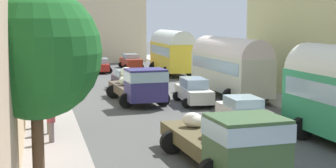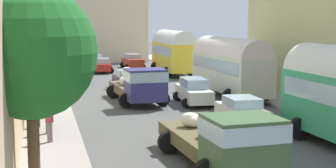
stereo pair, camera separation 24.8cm
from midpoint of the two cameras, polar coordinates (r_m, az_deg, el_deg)
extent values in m
plane|color=#4C4C4B|center=(37.17, -2.24, -0.73)|extent=(154.00, 154.00, 0.00)
cube|color=gray|center=(36.35, -13.49, -1.01)|extent=(2.50, 70.00, 0.14)
cube|color=#979792|center=(39.30, 8.15, -0.25)|extent=(2.50, 70.00, 0.14)
cube|color=#C8C486|center=(36.19, 17.50, 7.21)|extent=(5.65, 12.40, 10.71)
cube|color=beige|center=(64.27, -7.54, 8.29)|extent=(10.58, 7.46, 12.57)
cylinder|color=black|center=(22.72, 15.29, -5.01)|extent=(1.00, 0.35, 1.00)
cube|color=beige|center=(34.03, 7.33, 1.37)|extent=(2.65, 8.91, 2.44)
cylinder|color=silver|center=(33.93, 7.36, 3.42)|extent=(2.60, 8.73, 2.29)
cube|color=#99B7C6|center=(33.98, 7.34, 2.27)|extent=(2.67, 8.21, 0.78)
cylinder|color=black|center=(36.28, 3.95, -0.15)|extent=(1.00, 0.35, 1.00)
cylinder|color=black|center=(37.11, 7.17, -0.02)|extent=(1.00, 0.35, 1.00)
cylinder|color=black|center=(31.26, 7.44, -1.43)|extent=(1.00, 0.35, 1.00)
cylinder|color=black|center=(32.22, 11.06, -1.24)|extent=(1.00, 0.35, 1.00)
cube|color=yellow|center=(47.96, 0.76, 3.26)|extent=(2.62, 8.70, 2.54)
cylinder|color=silver|center=(47.89, 0.76, 4.77)|extent=(2.57, 8.52, 2.42)
cube|color=#99B7C6|center=(47.92, 0.76, 3.92)|extent=(2.66, 8.00, 0.81)
cylinder|color=black|center=(50.41, -1.28, 2.01)|extent=(1.00, 0.35, 1.00)
cylinder|color=black|center=(50.95, 1.30, 2.07)|extent=(1.00, 0.35, 1.00)
cylinder|color=black|center=(45.20, 0.14, 1.38)|extent=(1.00, 0.35, 1.00)
cylinder|color=black|center=(45.80, 3.00, 1.45)|extent=(1.00, 0.35, 1.00)
cube|color=#375531|center=(16.06, 9.05, -6.90)|extent=(2.35, 2.15, 1.79)
cube|color=#99B7C6|center=(15.94, 9.08, -5.15)|extent=(2.39, 2.24, 0.57)
cube|color=brown|center=(19.26, 4.49, -6.31)|extent=(2.47, 4.94, 0.55)
ellipsoid|color=beige|center=(19.94, 3.30, -4.23)|extent=(0.89, 1.00, 0.53)
ellipsoid|color=silver|center=(19.93, 2.92, -4.13)|extent=(0.98, 0.88, 0.60)
ellipsoid|color=beige|center=(18.15, 5.15, -5.43)|extent=(0.76, 0.96, 0.53)
ellipsoid|color=beige|center=(17.72, 7.00, -4.83)|extent=(0.98, 1.01, 0.46)
ellipsoid|color=beige|center=(17.62, 6.11, -4.65)|extent=(0.81, 1.01, 0.52)
cylinder|color=black|center=(16.96, 12.18, -9.34)|extent=(0.90, 0.31, 0.90)
cylinder|color=black|center=(20.53, 6.54, -6.26)|extent=(0.90, 0.32, 0.90)
cylinder|color=black|center=(19.76, 0.49, -6.75)|extent=(0.90, 0.32, 0.90)
cube|color=navy|center=(29.61, -2.38, -0.10)|extent=(2.37, 2.00, 1.91)
cube|color=#99B7C6|center=(29.54, -2.38, 0.93)|extent=(2.42, 2.07, 0.61)
cube|color=brown|center=(32.95, -3.89, -0.53)|extent=(2.53, 5.01, 0.55)
ellipsoid|color=beige|center=(31.82, -3.06, 0.09)|extent=(1.20, 1.12, 0.44)
ellipsoid|color=silver|center=(32.60, -4.74, 0.38)|extent=(1.15, 1.12, 0.59)
ellipsoid|color=beige|center=(34.19, -4.72, 0.64)|extent=(0.80, 0.62, 0.50)
ellipsoid|color=beige|center=(33.88, -4.60, 1.28)|extent=(0.90, 1.08, 0.55)
ellipsoid|color=beige|center=(33.07, -3.48, 0.96)|extent=(0.67, 0.87, 0.47)
ellipsoid|color=beige|center=(32.30, -3.81, 0.82)|extent=(1.08, 1.13, 0.48)
ellipsoid|color=beige|center=(33.83, -4.56, 1.59)|extent=(0.87, 1.00, 0.45)
cylinder|color=black|center=(30.29, -0.41, -1.75)|extent=(0.90, 0.31, 0.90)
cylinder|color=black|center=(29.72, -4.61, -1.95)|extent=(0.90, 0.31, 0.90)
cylinder|color=black|center=(34.15, -2.40, -0.70)|extent=(0.90, 0.31, 0.90)
cylinder|color=black|center=(33.65, -6.14, -0.86)|extent=(0.90, 0.31, 0.90)
cube|color=#2D1A26|center=(37.81, -4.49, 0.33)|extent=(1.89, 3.85, 0.69)
cube|color=#95B3C6|center=(37.74, -4.50, 1.25)|extent=(1.62, 2.02, 0.54)
cylinder|color=black|center=(36.90, -2.77, -0.33)|extent=(0.60, 0.21, 0.60)
cylinder|color=black|center=(36.53, -5.46, -0.43)|extent=(0.60, 0.21, 0.60)
cylinder|color=black|center=(39.17, -3.57, 0.12)|extent=(0.60, 0.21, 0.60)
cylinder|color=black|center=(38.83, -6.11, 0.03)|extent=(0.60, 0.21, 0.60)
cube|color=#AD251E|center=(49.87, -7.53, 2.02)|extent=(2.00, 3.75, 0.69)
cube|color=#9BB7C8|center=(49.81, -7.54, 2.69)|extent=(1.66, 2.00, 0.48)
cylinder|color=black|center=(48.82, -6.46, 1.55)|extent=(0.60, 0.21, 0.60)
cylinder|color=black|center=(48.75, -8.48, 1.51)|extent=(0.60, 0.21, 0.60)
cylinder|color=black|center=(51.05, -6.61, 1.80)|extent=(0.60, 0.21, 0.60)
cylinder|color=black|center=(50.99, -8.54, 1.76)|extent=(0.60, 0.21, 0.60)
cube|color=silver|center=(55.84, -8.40, 2.59)|extent=(1.92, 4.47, 0.70)
cube|color=#9BB0D2|center=(55.79, -8.42, 3.18)|extent=(1.61, 2.36, 0.47)
cylinder|color=black|center=(54.67, -7.30, 2.17)|extent=(0.60, 0.21, 0.60)
cylinder|color=black|center=(54.40, -9.05, 2.11)|extent=(0.60, 0.21, 0.60)
cylinder|color=black|center=(57.34, -7.78, 2.40)|extent=(0.60, 0.21, 0.60)
cylinder|color=black|center=(57.08, -9.45, 2.35)|extent=(0.60, 0.21, 0.60)
cube|color=silver|center=(24.32, 8.80, -3.56)|extent=(1.79, 3.70, 0.84)
cube|color=#A4C2D0|center=(24.20, 8.83, -2.05)|extent=(1.52, 1.95, 0.47)
cylinder|color=black|center=(25.17, 6.12, -4.04)|extent=(0.60, 0.21, 0.60)
cylinder|color=black|center=(25.72, 9.61, -3.85)|extent=(0.60, 0.21, 0.60)
cylinder|color=black|center=(23.08, 7.87, -5.12)|extent=(0.60, 0.21, 0.60)
cylinder|color=black|center=(23.68, 11.62, -4.88)|extent=(0.60, 0.21, 0.60)
cube|color=silver|center=(31.11, 3.21, -1.13)|extent=(1.80, 4.49, 0.78)
cube|color=#93ACC6|center=(31.02, 3.22, 0.13)|extent=(1.48, 2.37, 0.60)
cylinder|color=black|center=(32.31, 1.32, -1.44)|extent=(0.60, 0.21, 0.60)
cylinder|color=black|center=(32.66, 3.93, -1.36)|extent=(0.60, 0.21, 0.60)
cylinder|color=black|center=(29.68, 2.41, -2.24)|extent=(0.60, 0.21, 0.60)
cylinder|color=black|center=(30.06, 5.23, -2.14)|extent=(0.60, 0.21, 0.60)
cube|color=#AD3623|center=(53.67, -3.98, 2.53)|extent=(1.80, 4.31, 0.84)
cube|color=#9DACC1|center=(53.62, -3.98, 3.23)|extent=(1.53, 2.26, 0.48)
cylinder|color=black|center=(54.82, -5.11, 2.21)|extent=(0.60, 0.21, 0.60)
cylinder|color=black|center=(55.16, -3.44, 2.26)|extent=(0.60, 0.21, 0.60)
cylinder|color=black|center=(52.25, -4.54, 1.96)|extent=(0.60, 0.21, 0.60)
cylinder|color=black|center=(52.61, -2.79, 2.01)|extent=(0.60, 0.21, 0.60)
cylinder|color=slate|center=(23.29, -13.32, -5.72)|extent=(0.19, 0.19, 0.14)
cylinder|color=slate|center=(23.19, -13.36, -4.52)|extent=(0.24, 0.24, 0.86)
cylinder|color=#964428|center=(23.05, -13.41, -2.80)|extent=(0.37, 0.37, 0.56)
sphere|color=tan|center=(22.99, -13.44, -1.83)|extent=(0.23, 0.23, 0.23)
cylinder|color=#54533E|center=(35.17, -14.40, -1.32)|extent=(0.21, 0.21, 0.14)
cylinder|color=#54533E|center=(35.10, -14.42, -0.56)|extent=(0.33, 0.33, 0.80)
cylinder|color=silver|center=(35.01, -14.46, 0.60)|extent=(0.51, 0.51, 0.64)
sphere|color=tan|center=(34.96, -14.48, 1.28)|extent=(0.20, 0.20, 0.20)
cylinder|color=slate|center=(21.66, -13.12, -6.71)|extent=(0.19, 0.19, 0.14)
cylinder|color=slate|center=(21.55, -13.16, -5.42)|extent=(0.32, 0.32, 0.86)
cylinder|color=brown|center=(21.40, -13.22, -3.51)|extent=(0.49, 0.49, 0.60)
sphere|color=tan|center=(21.33, -13.25, -2.44)|extent=(0.21, 0.21, 0.21)
cylinder|color=slate|center=(36.60, -12.31, -0.92)|extent=(0.22, 0.22, 0.14)
cylinder|color=slate|center=(36.53, -12.33, -0.13)|extent=(0.34, 0.34, 0.88)
cylinder|color=#56714C|center=(36.44, -12.36, 1.04)|extent=(0.53, 0.53, 0.63)
sphere|color=tan|center=(36.40, -12.38, 1.71)|extent=(0.23, 0.23, 0.23)
cylinder|color=#494644|center=(34.41, -12.39, -1.45)|extent=(0.18, 0.18, 0.14)
cylinder|color=#494644|center=(34.34, -12.41, -0.69)|extent=(0.26, 0.26, 0.79)
cylinder|color=silver|center=(34.25, -12.44, 0.46)|extent=(0.41, 0.41, 0.59)
sphere|color=tan|center=(34.20, -12.46, 1.15)|extent=(0.24, 0.24, 0.24)
cylinder|color=brown|center=(14.90, -14.76, -7.69)|extent=(0.35, 0.35, 2.95)
sphere|color=#1A5922|center=(14.43, -15.14, 3.52)|extent=(3.81, 3.81, 3.81)
cylinder|color=brown|center=(24.44, -14.66, -1.38)|extent=(0.27, 0.27, 3.30)
sphere|color=#215E2A|center=(24.17, -14.90, 5.84)|extent=(3.80, 3.80, 3.80)
camera|label=1|loc=(0.12, -89.77, 0.03)|focal=52.82mm
camera|label=2|loc=(0.12, 90.23, -0.03)|focal=52.82mm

